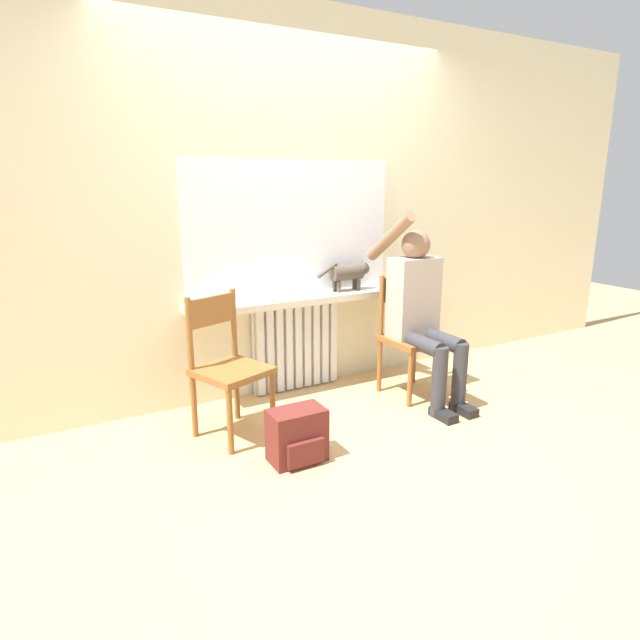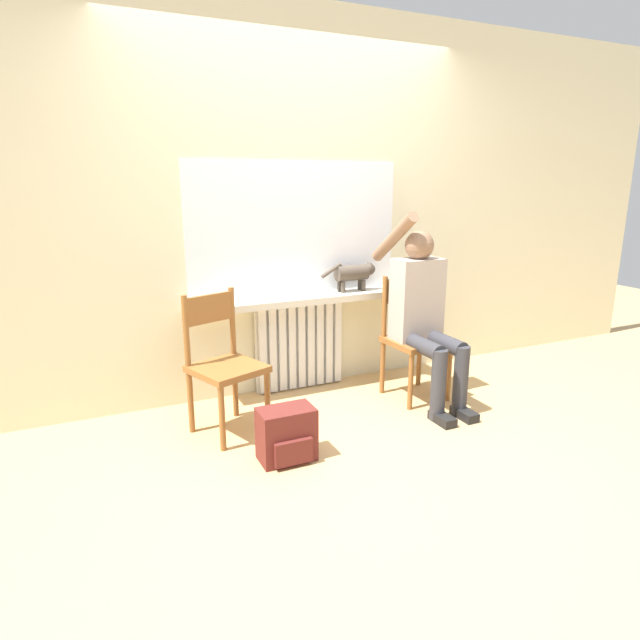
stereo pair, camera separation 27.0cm
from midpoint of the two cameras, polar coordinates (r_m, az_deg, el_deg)
ground_plane at (r=3.20m, az=8.52°, el=-14.04°), size 12.00×12.00×0.00m
wall_with_window at (r=3.90m, az=-0.75°, el=12.00°), size 7.00×0.06×2.70m
radiator at (r=4.01m, az=-0.26°, el=-2.67°), size 0.68×0.08×0.67m
windowsill at (r=3.85m, az=0.17°, el=2.20°), size 1.66×0.24×0.05m
window_glass at (r=3.88m, az=-0.53°, el=9.66°), size 1.60×0.01×0.94m
chair_left at (r=3.31m, az=-7.98°, el=-4.53°), size 0.50×0.50×0.88m
chair_right at (r=3.91m, az=11.86°, el=-1.70°), size 0.41×0.41×0.88m
person at (r=3.78m, az=13.04°, el=1.05°), size 0.36×0.96×1.34m
cat at (r=4.02m, az=5.59°, el=5.01°), size 0.45×0.12×0.22m
backpack at (r=3.05m, az=-0.98°, el=-12.20°), size 0.31×0.22×0.31m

